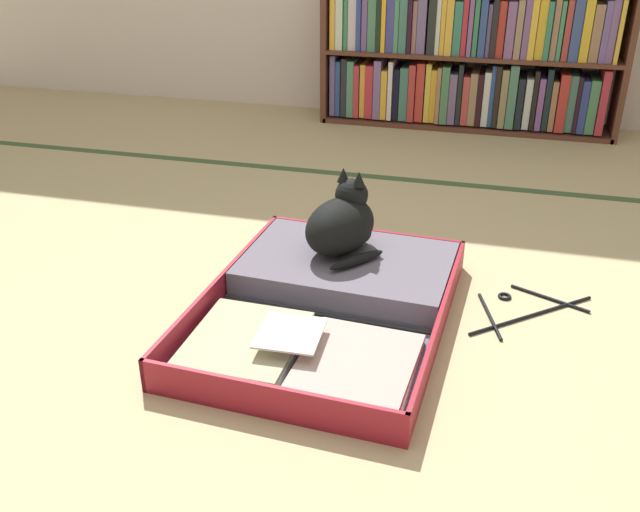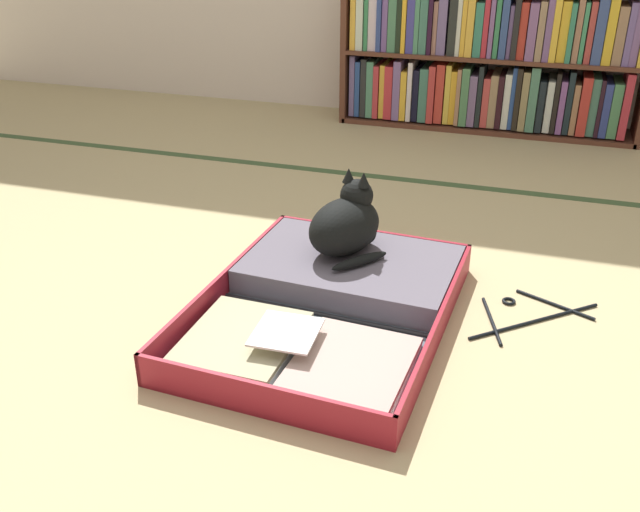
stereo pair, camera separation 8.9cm
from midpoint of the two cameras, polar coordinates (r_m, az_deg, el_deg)
name	(u,v)px [view 2 (the right image)]	position (r m, az deg, el deg)	size (l,w,h in m)	color
ground_plane	(321,358)	(1.89, 1.44, -8.24)	(10.00, 10.00, 0.00)	tan
tatami_border	(417,181)	(3.09, 8.65, 6.03)	(4.80, 0.05, 0.00)	#39512E
bookshelf	(488,59)	(3.81, 14.12, 15.18)	(1.52, 0.27, 0.75)	#583122
open_suitcase	(335,296)	(2.09, 2.45, -3.29)	(0.72, 0.94, 0.10)	maroon
black_cat	(347,224)	(2.19, 3.41, 2.59)	(0.28, 0.32, 0.26)	black
clothes_hanger	(526,314)	(2.16, 17.49, -4.54)	(0.35, 0.33, 0.01)	black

